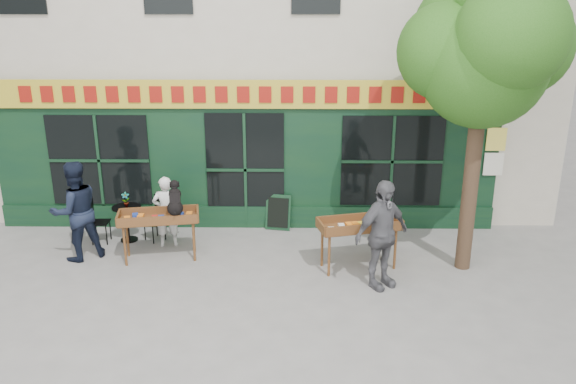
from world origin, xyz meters
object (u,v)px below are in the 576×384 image
(bistro_table, at_px, (127,217))
(book_cart_right, at_px, (359,227))
(dog, at_px, (175,197))
(woman, at_px, (166,212))
(man_left, at_px, (76,211))
(man_right, at_px, (382,235))
(book_cart_center, at_px, (159,219))

(bistro_table, bearing_deg, book_cart_right, -14.71)
(dog, distance_m, bistro_table, 1.73)
(woman, bearing_deg, bistro_table, -25.41)
(man_left, bearing_deg, bistro_table, -165.62)
(woman, distance_m, bistro_table, 0.95)
(book_cart_right, distance_m, man_left, 5.45)
(woman, relative_size, man_right, 0.76)
(book_cart_center, distance_m, man_left, 1.60)
(book_cart_center, relative_size, dog, 2.64)
(bistro_table, bearing_deg, man_right, -21.59)
(book_cart_right, relative_size, bistro_table, 2.11)
(dog, height_order, woman, dog)
(book_cart_center, height_order, bistro_table, book_cart_center)
(woman, bearing_deg, book_cart_center, 79.80)
(book_cart_right, height_order, bistro_table, book_cart_right)
(book_cart_center, height_order, man_right, man_right)
(woman, bearing_deg, man_left, 12.15)
(book_cart_center, xyz_separation_m, book_cart_right, (3.84, -0.35, 0.00))
(dog, bearing_deg, man_left, 168.52)
(book_cart_center, xyz_separation_m, man_left, (-1.60, -0.01, 0.17))
(woman, height_order, man_right, man_right)
(book_cart_right, bearing_deg, man_left, 162.05)
(book_cart_right, distance_m, bistro_table, 4.91)
(book_cart_center, relative_size, bistro_table, 2.09)
(book_cart_center, relative_size, book_cart_right, 0.99)
(dog, relative_size, woman, 0.40)
(woman, xyz_separation_m, man_left, (-1.60, -0.66, 0.24))
(book_cart_center, xyz_separation_m, woman, (0.00, 0.65, -0.07))
(book_cart_center, height_order, book_cart_right, same)
(dog, height_order, book_cart_right, dog)
(dog, relative_size, book_cart_right, 0.37)
(book_cart_right, xyz_separation_m, man_right, (0.30, -0.75, 0.16))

